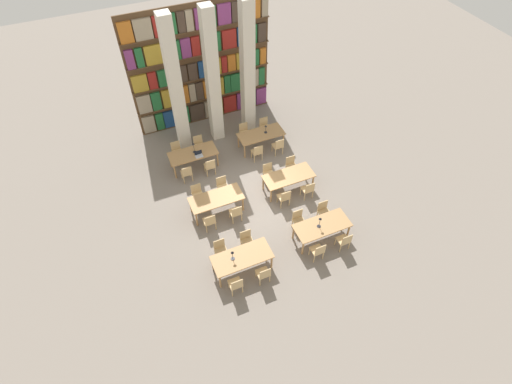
{
  "coord_description": "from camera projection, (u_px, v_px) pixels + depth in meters",
  "views": [
    {
      "loc": [
        -4.04,
        -9.61,
        12.1
      ],
      "look_at": [
        0.0,
        -0.27,
        0.68
      ],
      "focal_mm": 28.0,
      "sensor_mm": 36.0,
      "label": 1
    }
  ],
  "objects": [
    {
      "name": "desk_lamp_1",
      "position": [
        320.0,
        221.0,
        13.87
      ],
      "size": [
        0.14,
        0.14,
        0.49
      ],
      "color": "#232328",
      "rests_on": "reading_table_1"
    },
    {
      "name": "reading_table_3",
      "position": [
        289.0,
        177.0,
        15.83
      ],
      "size": [
        2.03,
        0.9,
        0.75
      ],
      "color": "tan",
      "rests_on": "ground_plane"
    },
    {
      "name": "ground_plane",
      "position": [
        253.0,
        199.0,
        15.97
      ],
      "size": [
        40.0,
        40.0,
        0.0
      ],
      "primitive_type": "plane",
      "color": "gray"
    },
    {
      "name": "chair_16",
      "position": [
        187.0,
        173.0,
        16.27
      ],
      "size": [
        0.42,
        0.4,
        0.87
      ],
      "color": "tan",
      "rests_on": "ground_plane"
    },
    {
      "name": "desk_lamp_2",
      "position": [
        194.0,
        146.0,
        16.44
      ],
      "size": [
        0.14,
        0.14,
        0.5
      ],
      "color": "#232328",
      "rests_on": "reading_table_4"
    },
    {
      "name": "chair_20",
      "position": [
        257.0,
        152.0,
        17.11
      ],
      "size": [
        0.42,
        0.4,
        0.87
      ],
      "color": "tan",
      "rests_on": "ground_plane"
    },
    {
      "name": "reading_table_4",
      "position": [
        193.0,
        154.0,
        16.71
      ],
      "size": [
        2.03,
        0.9,
        0.75
      ],
      "color": "tan",
      "rests_on": "ground_plane"
    },
    {
      "name": "reading_table_1",
      "position": [
        322.0,
        226.0,
        14.21
      ],
      "size": [
        2.03,
        0.9,
        0.75
      ],
      "color": "tan",
      "rests_on": "ground_plane"
    },
    {
      "name": "chair_14",
      "position": [
        308.0,
        189.0,
        15.67
      ],
      "size": [
        0.42,
        0.4,
        0.87
      ],
      "color": "tan",
      "rests_on": "ground_plane"
    },
    {
      "name": "chair_17",
      "position": [
        177.0,
        151.0,
        17.17
      ],
      "size": [
        0.42,
        0.4,
        0.87
      ],
      "rotation": [
        0.0,
        0.0,
        3.14
      ],
      "color": "tan",
      "rests_on": "ground_plane"
    },
    {
      "name": "laptop",
      "position": [
        199.0,
        155.0,
        16.51
      ],
      "size": [
        0.32,
        0.22,
        0.21
      ],
      "color": "silver",
      "rests_on": "reading_table_4"
    },
    {
      "name": "reading_table_2",
      "position": [
        216.0,
        199.0,
        15.06
      ],
      "size": [
        2.03,
        0.9,
        0.75
      ],
      "color": "tan",
      "rests_on": "ground_plane"
    },
    {
      "name": "chair_11",
      "position": [
        222.0,
        186.0,
        15.79
      ],
      "size": [
        0.42,
        0.4,
        0.87
      ],
      "rotation": [
        0.0,
        0.0,
        3.14
      ],
      "color": "tan",
      "rests_on": "ground_plane"
    },
    {
      "name": "chair_22",
      "position": [
        278.0,
        146.0,
        17.37
      ],
      "size": [
        0.42,
        0.4,
        0.87
      ],
      "color": "tan",
      "rests_on": "ground_plane"
    },
    {
      "name": "reading_table_0",
      "position": [
        242.0,
        258.0,
        13.34
      ],
      "size": [
        2.03,
        0.9,
        0.75
      ],
      "color": "tan",
      "rests_on": "ground_plane"
    },
    {
      "name": "chair_12",
      "position": [
        284.0,
        197.0,
        15.39
      ],
      "size": [
        0.42,
        0.4,
        0.87
      ],
      "color": "tan",
      "rests_on": "ground_plane"
    },
    {
      "name": "chair_19",
      "position": [
        199.0,
        144.0,
        17.43
      ],
      "size": [
        0.42,
        0.4,
        0.87
      ],
      "rotation": [
        0.0,
        0.0,
        3.14
      ],
      "color": "tan",
      "rests_on": "ground_plane"
    },
    {
      "name": "reading_table_5",
      "position": [
        261.0,
        135.0,
        17.54
      ],
      "size": [
        2.03,
        0.9,
        0.75
      ],
      "color": "tan",
      "rests_on": "ground_plane"
    },
    {
      "name": "chair_8",
      "position": [
        210.0,
        221.0,
        14.62
      ],
      "size": [
        0.42,
        0.4,
        0.87
      ],
      "color": "tan",
      "rests_on": "ground_plane"
    },
    {
      "name": "chair_18",
      "position": [
        210.0,
        166.0,
        16.54
      ],
      "size": [
        0.42,
        0.4,
        0.87
      ],
      "color": "tan",
      "rests_on": "ground_plane"
    },
    {
      "name": "chair_3",
      "position": [
        247.0,
        240.0,
        14.06
      ],
      "size": [
        0.42,
        0.4,
        0.87
      ],
      "rotation": [
        0.0,
        0.0,
        3.14
      ],
      "color": "tan",
      "rests_on": "ground_plane"
    },
    {
      "name": "desk_lamp_3",
      "position": [
        266.0,
        128.0,
        17.33
      ],
      "size": [
        0.14,
        0.14,
        0.4
      ],
      "color": "#232328",
      "rests_on": "reading_table_5"
    },
    {
      "name": "chair_1",
      "position": [
        220.0,
        249.0,
        13.8
      ],
      "size": [
        0.42,
        0.4,
        0.87
      ],
      "rotation": [
        0.0,
        0.0,
        3.14
      ],
      "color": "tan",
      "rests_on": "ground_plane"
    },
    {
      "name": "chair_23",
      "position": [
        264.0,
        126.0,
        18.27
      ],
      "size": [
        0.42,
        0.4,
        0.87
      ],
      "rotation": [
        0.0,
        0.0,
        3.14
      ],
      "color": "tan",
      "rests_on": "ground_plane"
    },
    {
      "name": "chair_4",
      "position": [
        318.0,
        251.0,
        13.77
      ],
      "size": [
        0.42,
        0.4,
        0.87
      ],
      "color": "tan",
      "rests_on": "ground_plane"
    },
    {
      "name": "pillar_right",
      "position": [
        248.0,
        71.0,
        16.72
      ],
      "size": [
        0.51,
        0.51,
        6.0
      ],
      "color": "silver",
      "rests_on": "ground_plane"
    },
    {
      "name": "chair_10",
      "position": [
        236.0,
        212.0,
        14.89
      ],
      "size": [
        0.42,
        0.4,
        0.87
      ],
      "color": "tan",
      "rests_on": "ground_plane"
    },
    {
      "name": "desk_lamp_0",
      "position": [
        232.0,
        254.0,
        13.01
      ],
      "size": [
        0.14,
        0.14,
        0.43
      ],
      "color": "#232328",
      "rests_on": "reading_table_0"
    },
    {
      "name": "chair_15",
      "position": [
        291.0,
        165.0,
        16.56
      ],
      "size": [
        0.42,
        0.4,
        0.87
      ],
      "rotation": [
        0.0,
        0.0,
        3.14
      ],
      "color": "tan",
      "rests_on": "ground_plane"
    },
    {
      "name": "chair_2",
      "position": [
        264.0,
        274.0,
        13.16
      ],
      "size": [
        0.42,
        0.4,
        0.87
      ],
      "color": "tan",
      "rests_on": "ground_plane"
    },
    {
      "name": "chair_13",
      "position": [
        269.0,
        172.0,
        16.29
      ],
      "size": [
        0.42,
        0.4,
        0.87
      ],
      "rotation": [
        0.0,
        0.0,
        3.14
      ],
      "color": "tan",
      "rests_on": "ground_plane"
    },
    {
      "name": "pillar_left",
      "position": [
        176.0,
        88.0,
        15.89
      ],
      "size": [
        0.51,
        0.51,
        6.0
      ],
      "color": "silver",
      "rests_on": "ground_plane"
    },
    {
      "name": "bookshelf_bank",
      "position": [
        201.0,
        69.0,
        17.52
      ],
      "size": [
        6.34,
        0.35,
        5.5
      ],
      "color": "brown",
      "rests_on": "ground_plane"
    },
    {
      "name": "chair_6",
      "position": [
        344.0,
        241.0,
        14.05
      ],
      "size": [
        0.42,
        0.4,
        0.87
      ],
      "color": "tan",
      "rests_on": "ground_plane"
    },
    {
      "name": "pillar_center",
      "position": [
        212.0,
        79.0,
        16.3
      ],
      "size": [
        0.51,
        0.51,
        6.0
      ],
      "color": "silver",
      "rests_on": "ground_plane"
    },
    {
      "name": "chair_5",
      "position": [
        298.0,
        220.0,
        14.66
      ],
      "size": [
        0.42,
        0.4,
        0.87
      ],
      "rotation": [
        0.0,
        0.0,
        3.14
      ],
      "color": "tan",
      "rests_on": "ground_plane"
    },
    {
      "name": "chair_7",
      "position": [
        324.0,
        211.0,
        14.94
      ],
      "size": [
        0.42,
        0.4,
        0.87
      ],
      "rotation": [
        0.0,
        0.0,
        3.14
      ],
      "color": "tan",
      "rests_on": "ground_plane"
    },
    {
      "name": "chair_21",
      "position": [
        244.0,
        132.0,
        18.01
      ],
      "size": [
        0.42,
        0.4,
        0.87
      ],
      "rotation": [
        0.0,
        0.0,
        3.14
      ],
      "color": "tan",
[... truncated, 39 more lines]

